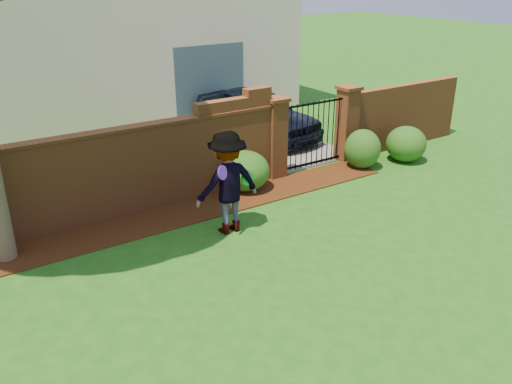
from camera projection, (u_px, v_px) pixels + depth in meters
ground at (298, 286)px, 8.22m from camera, size 80.00×80.00×0.01m
mulch_bed at (154, 221)px, 10.29m from camera, size 11.10×1.08×0.03m
brick_wall at (83, 178)px, 9.90m from camera, size 8.70×0.31×2.16m
brick_wall_return at (402, 116)px, 14.32m from camera, size 4.00×0.25×1.70m
pillar_left at (275, 138)px, 12.14m from camera, size 0.50×0.50×1.88m
pillar_right at (347, 123)px, 13.26m from camera, size 0.50×0.50×1.88m
iron_gate at (312, 134)px, 12.74m from camera, size 1.78×0.03×1.60m
driveway at (228, 129)px, 16.13m from camera, size 3.20×8.00×0.01m
house at (92, 15)px, 16.69m from camera, size 12.40×6.40×6.30m
car at (264, 115)px, 15.01m from camera, size 2.37×4.35×1.40m
shrub_left at (245, 171)px, 11.59m from camera, size 1.08×1.08×0.89m
shrub_middle at (363, 149)px, 12.87m from camera, size 0.88×0.88×0.97m
shrub_right at (406, 144)px, 13.35m from camera, size 1.01×1.01×0.90m
man at (228, 184)px, 9.54m from camera, size 1.26×0.74×1.92m
frisbee_purple at (222, 173)px, 9.05m from camera, size 0.26×0.19×0.26m
frisbee_green at (247, 178)px, 9.74m from camera, size 0.28×0.10×0.27m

